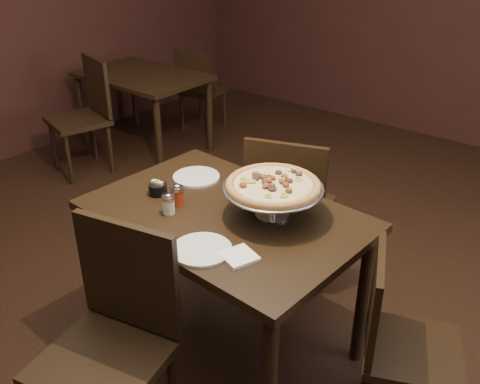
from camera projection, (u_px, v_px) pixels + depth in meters
The scene contains 16 objects.
room at pixel (229, 78), 2.09m from camera, with size 6.04×7.04×2.84m.
dining_table at pixel (225, 231), 2.46m from camera, with size 1.29×0.90×0.77m.
background_table at pixel (143, 84), 4.76m from camera, with size 1.12×0.75×0.70m.
pizza_stand at pixel (273, 186), 2.32m from camera, with size 0.45×0.45×0.18m.
parmesan_shaker at pixel (169, 204), 2.38m from camera, with size 0.06×0.06×0.10m.
pepper_flake_shaker at pixel (177, 195), 2.45m from camera, with size 0.06×0.06×0.11m.
packet_caddy at pixel (158, 189), 2.55m from camera, with size 0.09×0.09×0.07m.
napkin_stack at pixel (239, 256), 2.09m from camera, with size 0.13×0.13×0.01m, color white.
plate_left at pixel (196, 177), 2.72m from camera, with size 0.24×0.24×0.01m, color silver.
plate_near at pixel (202, 250), 2.14m from camera, with size 0.25×0.25×0.01m, color silver.
serving_spatula at pixel (238, 191), 2.29m from camera, with size 0.12×0.12×0.02m.
chair_far at pixel (289, 206), 2.99m from camera, with size 0.56×0.56×0.95m.
chair_near at pixel (113, 335), 2.06m from camera, with size 0.54×0.54×0.97m.
chair_side at pixel (398, 338), 2.16m from camera, with size 0.51×0.51×0.83m.
bg_chair_far at pixel (199, 87), 5.24m from camera, with size 0.41×0.41×0.81m.
bg_chair_near at pixel (86, 112), 4.39m from camera, with size 0.54×0.54×0.94m.
Camera 1 is at (1.37, -1.56, 1.98)m, focal length 40.00 mm.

